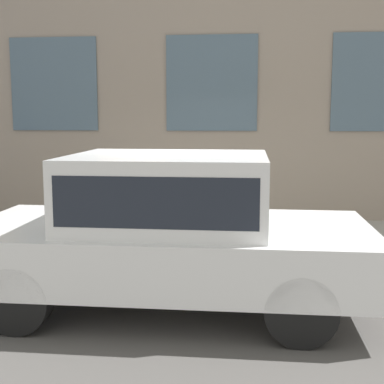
{
  "coord_description": "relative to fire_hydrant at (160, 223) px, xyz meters",
  "views": [
    {
      "loc": [
        -6.93,
        -0.7,
        2.09
      ],
      "look_at": [
        0.68,
        0.11,
        0.99
      ],
      "focal_mm": 50.0,
      "sensor_mm": 36.0,
      "label": 1
    }
  ],
  "objects": [
    {
      "name": "ground_plane",
      "position": [
        -0.45,
        -0.54,
        -0.56
      ],
      "size": [
        80.0,
        80.0,
        0.0
      ],
      "primitive_type": "plane",
      "color": "#514F4C"
    },
    {
      "name": "sidewalk",
      "position": [
        1.04,
        -0.54,
        -0.47
      ],
      "size": [
        2.98,
        60.0,
        0.18
      ],
      "color": "#9E9B93",
      "rests_on": "ground_plane"
    },
    {
      "name": "building_facade",
      "position": [
        2.68,
        -0.54,
        3.52
      ],
      "size": [
        0.33,
        40.0,
        8.16
      ],
      "color": "gray",
      "rests_on": "ground_plane"
    },
    {
      "name": "fire_hydrant",
      "position": [
        0.0,
        0.0,
        0.0
      ],
      "size": [
        0.37,
        0.47,
        0.75
      ],
      "color": "gold",
      "rests_on": "sidewalk"
    },
    {
      "name": "person",
      "position": [
        0.47,
        -0.86,
        0.25
      ],
      "size": [
        0.26,
        0.17,
        1.05
      ],
      "rotation": [
        0.0,
        0.0,
        -0.07
      ],
      "color": "#232328",
      "rests_on": "sidewalk"
    },
    {
      "name": "parked_car_white_near",
      "position": [
        -1.74,
        -0.39,
        0.35
      ],
      "size": [
        2.06,
        4.33,
        1.67
      ],
      "color": "black",
      "rests_on": "ground_plane"
    }
  ]
}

